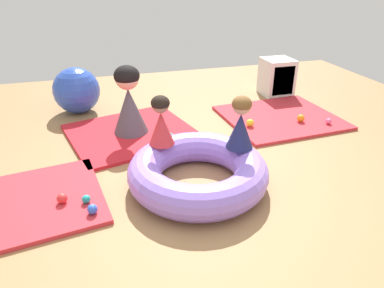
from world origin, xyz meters
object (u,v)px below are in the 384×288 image
at_px(inflatable_cushion, 198,171).
at_px(play_ball_teal_second, 86,199).
at_px(adult_seated, 129,101).
at_px(play_ball_red, 62,198).
at_px(play_ball_orange, 301,118).
at_px(play_ball_teal, 170,137).
at_px(child_in_navy, 241,123).
at_px(exercise_ball_large, 77,90).
at_px(play_ball_blue, 92,209).
at_px(play_ball_yellow, 250,123).
at_px(storage_cube, 277,77).
at_px(play_ball_pink, 329,121).
at_px(play_ball_green, 244,102).
at_px(child_in_red, 161,121).

height_order(inflatable_cushion, play_ball_teal_second, inflatable_cushion).
distance_m(adult_seated, play_ball_red, 1.51).
bearing_deg(play_ball_orange, play_ball_teal, -177.56).
relative_size(child_in_navy, play_ball_teal, 5.12).
relative_size(play_ball_teal_second, exercise_ball_large, 0.12).
distance_m(play_ball_red, play_ball_blue, 0.32).
xyz_separation_m(play_ball_yellow, storage_cube, (0.94, 1.10, 0.19)).
bearing_deg(play_ball_red, play_ball_teal, 38.54).
relative_size(inflatable_cushion, play_ball_red, 14.65).
bearing_deg(exercise_ball_large, play_ball_teal_second, -88.53).
bearing_deg(adult_seated, play_ball_pink, 85.01).
xyz_separation_m(adult_seated, play_ball_pink, (2.42, -0.46, -0.35)).
relative_size(play_ball_orange, play_ball_pink, 1.32).
relative_size(play_ball_green, exercise_ball_large, 0.16).
bearing_deg(inflatable_cushion, play_ball_teal_second, -177.30).
distance_m(play_ball_teal, storage_cube, 2.34).
xyz_separation_m(play_ball_red, play_ball_yellow, (2.17, 1.01, 0.00)).
xyz_separation_m(play_ball_green, play_ball_orange, (0.47, -0.74, -0.00)).
xyz_separation_m(play_ball_blue, play_ball_green, (2.15, 1.93, 0.01)).
distance_m(child_in_navy, play_ball_teal, 1.06).
height_order(inflatable_cushion, child_in_red, child_in_red).
xyz_separation_m(play_ball_blue, play_ball_teal_second, (-0.05, 0.16, -0.01)).
bearing_deg(child_in_red, play_ball_teal, -85.34).
bearing_deg(play_ball_blue, play_ball_teal, 51.54).
height_order(inflatable_cushion, storage_cube, storage_cube).
distance_m(inflatable_cushion, play_ball_yellow, 1.42).
relative_size(adult_seated, play_ball_pink, 11.01).
height_order(play_ball_teal, play_ball_red, play_ball_teal).
relative_size(play_ball_teal, play_ball_blue, 1.17).
bearing_deg(play_ball_blue, play_ball_orange, 24.41).
height_order(child_in_red, storage_cube, child_in_red).
bearing_deg(play_ball_teal, play_ball_green, 32.85).
height_order(adult_seated, play_ball_orange, adult_seated).
distance_m(play_ball_teal, play_ball_green, 1.51).
relative_size(inflatable_cushion, exercise_ball_large, 2.05).
xyz_separation_m(play_ball_green, play_ball_pink, (0.76, -0.91, -0.01)).
xyz_separation_m(child_in_navy, play_ball_teal_second, (-1.42, -0.12, -0.47)).
height_order(play_ball_orange, play_ball_teal_second, play_ball_orange).
relative_size(play_ball_red, play_ball_teal_second, 1.22).
xyz_separation_m(play_ball_teal, play_ball_orange, (1.73, 0.07, -0.00)).
distance_m(play_ball_blue, play_ball_yellow, 2.29).
xyz_separation_m(child_in_red, play_ball_pink, (2.23, 0.47, -0.46)).
distance_m(play_ball_blue, play_ball_teal_second, 0.17).
distance_m(play_ball_orange, storage_cube, 1.19).
relative_size(play_ball_green, play_ball_yellow, 1.03).
bearing_deg(inflatable_cushion, child_in_navy, 10.27).
bearing_deg(child_in_navy, inflatable_cushion, 170.65).
distance_m(play_ball_orange, play_ball_teal_second, 2.85).
relative_size(child_in_navy, exercise_ball_large, 0.80).
xyz_separation_m(play_ball_green, play_ball_teal_second, (-2.20, -1.77, -0.01)).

